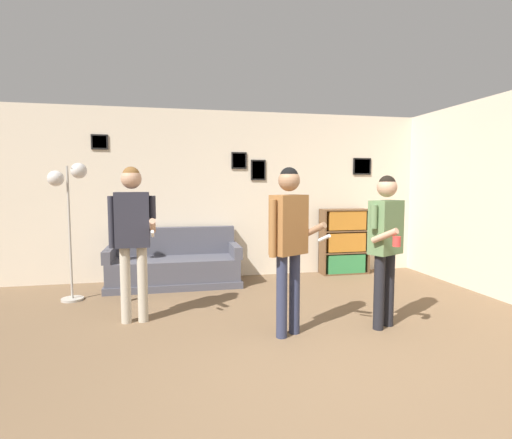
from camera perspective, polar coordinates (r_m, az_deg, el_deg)
The scene contains 10 objects.
ground_plane at distance 3.29m, azimuth 12.48°, elevation -22.64°, with size 20.00×20.00×0.00m, color brown.
wall_back at distance 6.61m, azimuth -1.24°, elevation 3.59°, with size 8.34×0.08×2.70m.
wall_right at distance 6.22m, azimuth 30.94°, elevation 2.75°, with size 0.06×6.22×2.70m.
couch at distance 6.20m, azimuth -11.58°, elevation -6.57°, with size 1.96×0.80×0.85m.
bookshelf at distance 6.97m, azimuth 12.49°, elevation -3.09°, with size 0.81×0.30×1.10m.
floor_lamp at distance 5.68m, azimuth -25.26°, elevation 3.35°, with size 0.48×0.28×1.80m.
person_player_foreground_left at distance 4.53m, azimuth -17.23°, elevation -1.07°, with size 0.50×0.45×1.71m.
person_player_foreground_center at distance 3.96m, azimuth 4.71°, elevation -1.96°, with size 0.59×0.38×1.69m.
person_watcher_holding_cup at distance 4.39m, azimuth 18.06°, elevation -2.23°, with size 0.45×0.54×1.61m.
bottle_on_floor at distance 5.54m, azimuth -18.08°, elevation -10.05°, with size 0.06×0.06×0.26m.
Camera 1 is at (-1.23, -2.64, 1.52)m, focal length 28.00 mm.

